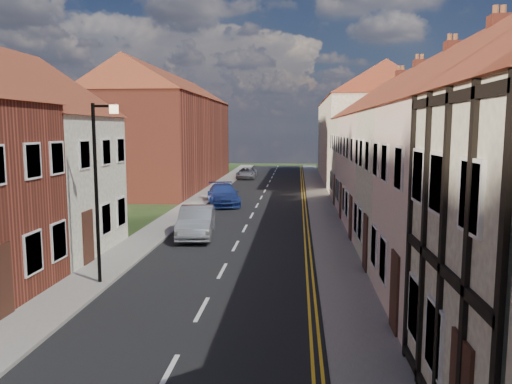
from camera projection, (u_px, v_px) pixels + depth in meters
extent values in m
cube|color=black|center=(245.00, 229.00, 26.53)|extent=(7.00, 90.00, 0.02)
cube|color=#A59E96|center=(164.00, 226.00, 26.89)|extent=(1.80, 90.00, 0.12)
cube|color=#A59E96|center=(328.00, 229.00, 26.16)|extent=(1.80, 90.00, 0.12)
cube|color=white|center=(469.00, 189.00, 18.96)|extent=(8.00, 5.00, 6.00)
cube|color=brown|center=(498.00, 40.00, 16.43)|extent=(0.60, 0.60, 1.60)
cube|color=#FDCFC8|center=(432.00, 176.00, 24.30)|extent=(8.00, 5.80, 6.00)
cube|color=brown|center=(451.00, 60.00, 21.37)|extent=(0.60, 0.60, 1.60)
cube|color=#FDCFC8|center=(408.00, 167.00, 29.64)|extent=(8.00, 5.00, 6.00)
cube|color=brown|center=(419.00, 75.00, 27.10)|extent=(0.60, 0.60, 1.60)
cube|color=white|center=(391.00, 161.00, 34.98)|extent=(8.00, 5.80, 6.00)
cube|color=brown|center=(400.00, 83.00, 32.04)|extent=(0.60, 0.60, 1.60)
cube|color=white|center=(8.00, 186.00, 20.86)|extent=(8.00, 6.10, 5.80)
cube|color=white|center=(363.00, 142.00, 49.97)|extent=(8.00, 24.00, 8.00)
cube|color=brown|center=(168.00, 142.00, 46.57)|extent=(8.00, 24.00, 8.00)
cylinder|color=black|center=(96.00, 194.00, 16.58)|extent=(0.12, 0.12, 6.00)
cube|color=black|center=(103.00, 106.00, 16.18)|extent=(0.70, 0.08, 0.08)
cube|color=#FFD899|center=(114.00, 109.00, 16.16)|extent=(0.25, 0.15, 0.28)
imported|color=gray|center=(196.00, 222.00, 24.43)|extent=(2.07, 4.71, 1.50)
imported|color=navy|center=(223.00, 195.00, 34.65)|extent=(3.16, 5.32, 1.44)
imported|color=#9E9FA6|center=(247.00, 173.00, 52.86)|extent=(2.00, 4.26, 1.18)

